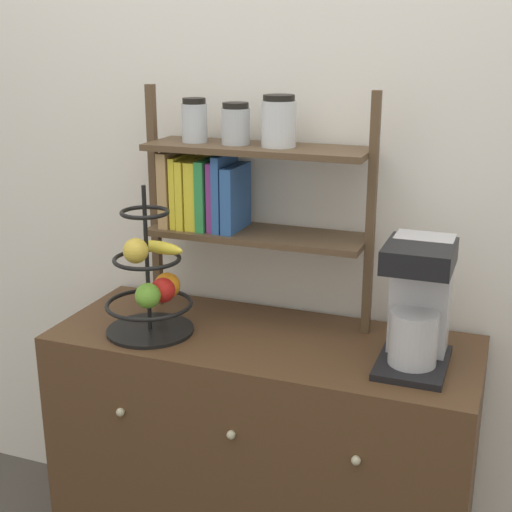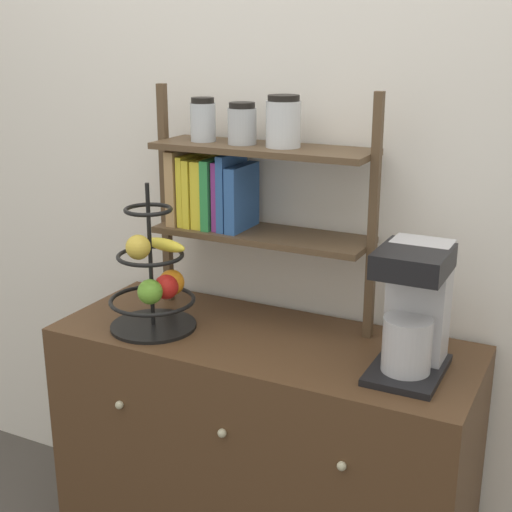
# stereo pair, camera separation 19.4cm
# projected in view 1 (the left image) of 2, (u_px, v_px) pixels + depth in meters

# --- Properties ---
(wall_back) EXTENTS (7.00, 0.05, 2.60)m
(wall_back) POSITION_uv_depth(u_px,v_px,m) (296.00, 147.00, 2.11)
(wall_back) COLOR silver
(wall_back) RESTS_ON ground_plane
(sideboard) EXTENTS (1.20, 0.48, 0.80)m
(sideboard) POSITION_uv_depth(u_px,v_px,m) (263.00, 461.00, 2.13)
(sideboard) COLOR #4C331E
(sideboard) RESTS_ON ground_plane
(coffee_maker) EXTENTS (0.17, 0.25, 0.33)m
(coffee_maker) POSITION_uv_depth(u_px,v_px,m) (418.00, 302.00, 1.80)
(coffee_maker) COLOR black
(coffee_maker) RESTS_ON sideboard
(fruit_stand) EXTENTS (0.25, 0.25, 0.43)m
(fruit_stand) POSITION_uv_depth(u_px,v_px,m) (152.00, 285.00, 2.00)
(fruit_stand) COLOR black
(fruit_stand) RESTS_ON sideboard
(shelf_hutch) EXTENTS (0.69, 0.20, 0.68)m
(shelf_hutch) POSITION_uv_depth(u_px,v_px,m) (231.00, 180.00, 2.06)
(shelf_hutch) COLOR brown
(shelf_hutch) RESTS_ON sideboard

